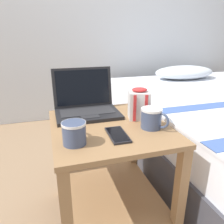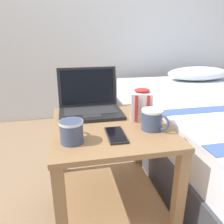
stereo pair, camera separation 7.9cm
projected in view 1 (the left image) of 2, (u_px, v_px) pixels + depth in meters
name	position (u px, v px, depth m)	size (l,w,h in m)	color
ground_plane	(110.00, 215.00, 1.23)	(8.00, 8.00, 0.00)	#937556
back_wall	(66.00, 4.00, 2.27)	(8.00, 0.05, 2.50)	silver
bedside_table	(110.00, 160.00, 1.11)	(0.54, 0.58, 0.55)	#997047
laptop	(86.00, 105.00, 1.18)	(0.33, 0.27, 0.23)	black
mug_front_left	(152.00, 117.00, 0.99)	(0.10, 0.12, 0.09)	#3F4C6B
mug_front_right	(74.00, 132.00, 0.85)	(0.09, 0.13, 0.09)	#3F4C6B
snack_bag	(139.00, 104.00, 1.10)	(0.13, 0.12, 0.16)	silver
cell_phone	(119.00, 135.00, 0.93)	(0.08, 0.16, 0.01)	black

